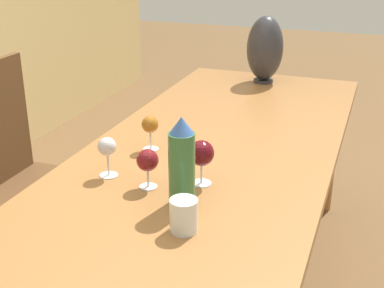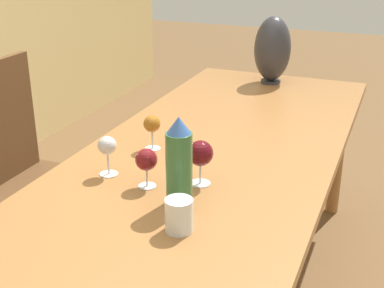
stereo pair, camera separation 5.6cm
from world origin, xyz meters
TOP-DOWN VIEW (x-y plane):
  - dining_table at (0.00, 0.00)m, footprint 2.67×0.91m
  - water_bottle at (-0.27, -0.05)m, footprint 0.08×0.08m
  - water_tumbler at (-0.41, -0.11)m, footprint 0.08×0.08m
  - vase at (1.16, 0.03)m, footprint 0.19×0.19m
  - wine_glass_0 at (0.09, 0.21)m, footprint 0.06×0.06m
  - wine_glass_1 at (-0.17, 0.25)m, footprint 0.06×0.06m
  - wine_glass_3 at (-0.20, 0.09)m, footprint 0.07×0.07m
  - wine_glass_4 at (-0.12, -0.06)m, footprint 0.08×0.08m
  - chair_far at (0.14, 0.85)m, footprint 0.44×0.44m

SIDE VIEW (x-z plane):
  - chair_far at x=0.14m, z-range 0.02..1.03m
  - dining_table at x=0.00m, z-range 0.31..1.05m
  - water_tumbler at x=-0.41m, z-range 0.75..0.84m
  - wine_glass_3 at x=-0.20m, z-range 0.77..0.90m
  - wine_glass_0 at x=0.09m, z-range 0.78..0.91m
  - wine_glass_1 at x=-0.17m, z-range 0.78..0.92m
  - wine_glass_4 at x=-0.12m, z-range 0.78..0.93m
  - water_bottle at x=-0.27m, z-range 0.74..1.02m
  - vase at x=1.16m, z-range 0.75..1.11m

